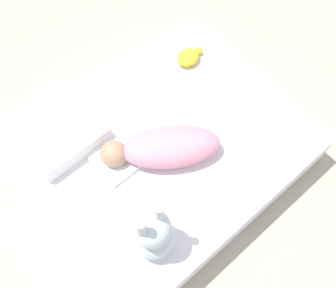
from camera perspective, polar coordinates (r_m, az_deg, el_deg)
name	(u,v)px	position (r m, az deg, el deg)	size (l,w,h in m)	color
ground_plane	(165,166)	(1.96, -0.38, -3.15)	(12.00, 12.00, 0.00)	#B2A893
bed_mattress	(165,156)	(1.85, -0.40, -1.70)	(1.21, 0.96, 0.24)	white
burp_cloth	(118,156)	(1.72, -7.29, -1.77)	(0.21, 0.21, 0.02)	white
swaddled_baby	(164,148)	(1.66, -0.61, -0.55)	(0.49, 0.39, 0.14)	pink
pillow	(57,129)	(1.80, -15.78, 2.12)	(0.33, 0.35, 0.09)	white
bunny_plush	(152,234)	(1.47, -2.27, -12.88)	(0.17, 0.17, 0.37)	silver
turtle_plush	(189,57)	(1.97, 3.05, 12.52)	(0.15, 0.10, 0.06)	yellow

